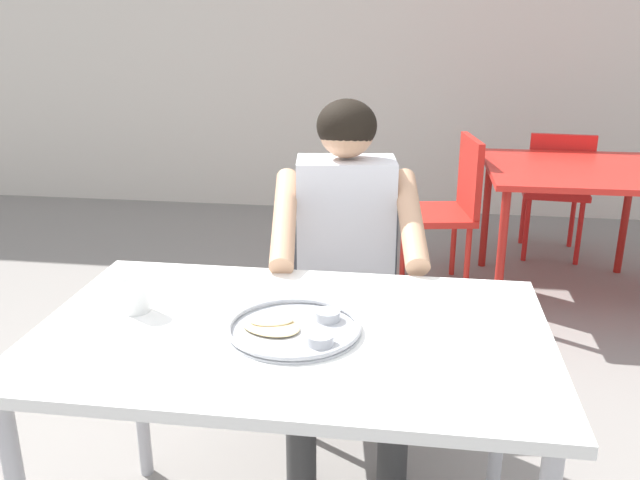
{
  "coord_description": "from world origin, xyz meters",
  "views": [
    {
      "loc": [
        0.32,
        -1.49,
        1.5
      ],
      "look_at": [
        0.08,
        0.24,
        0.9
      ],
      "focal_mm": 37.56,
      "sensor_mm": 36.0,
      "label": 1
    }
  ],
  "objects_px": {
    "chair_red_left": "(451,202)",
    "chair_red_far": "(556,185)",
    "thali_tray": "(294,328)",
    "chair_foreground": "(345,285)",
    "table_background_red": "(575,182)",
    "table_foreground": "(292,355)",
    "drinking_cup": "(135,291)",
    "diner_foreground": "(346,248)"
  },
  "relations": [
    {
      "from": "chair_foreground",
      "to": "table_background_red",
      "type": "distance_m",
      "value": 1.66
    },
    {
      "from": "table_background_red",
      "to": "chair_red_left",
      "type": "xyz_separation_m",
      "value": [
        -0.64,
        0.04,
        -0.15
      ]
    },
    {
      "from": "thali_tray",
      "to": "chair_red_far",
      "type": "bearing_deg",
      "value": 67.26
    },
    {
      "from": "table_background_red",
      "to": "chair_red_left",
      "type": "relative_size",
      "value": 1.08
    },
    {
      "from": "chair_red_left",
      "to": "chair_red_far",
      "type": "distance_m",
      "value": 0.89
    },
    {
      "from": "table_foreground",
      "to": "table_background_red",
      "type": "height_order",
      "value": "table_foreground"
    },
    {
      "from": "chair_red_far",
      "to": "thali_tray",
      "type": "bearing_deg",
      "value": -112.74
    },
    {
      "from": "thali_tray",
      "to": "drinking_cup",
      "type": "distance_m",
      "value": 0.44
    },
    {
      "from": "diner_foreground",
      "to": "chair_red_far",
      "type": "distance_m",
      "value": 2.36
    },
    {
      "from": "chair_foreground",
      "to": "thali_tray",
      "type": "bearing_deg",
      "value": -92.02
    },
    {
      "from": "table_background_red",
      "to": "chair_red_far",
      "type": "xyz_separation_m",
      "value": [
        0.03,
        0.62,
        -0.17
      ]
    },
    {
      "from": "table_foreground",
      "to": "diner_foreground",
      "type": "distance_m",
      "value": 0.68
    },
    {
      "from": "thali_tray",
      "to": "chair_red_far",
      "type": "distance_m",
      "value": 3.02
    },
    {
      "from": "thali_tray",
      "to": "chair_red_far",
      "type": "relative_size",
      "value": 0.41
    },
    {
      "from": "diner_foreground",
      "to": "table_background_red",
      "type": "height_order",
      "value": "diner_foreground"
    },
    {
      "from": "thali_tray",
      "to": "chair_foreground",
      "type": "height_order",
      "value": "chair_foreground"
    },
    {
      "from": "drinking_cup",
      "to": "table_background_red",
      "type": "distance_m",
      "value": 2.61
    },
    {
      "from": "chair_red_left",
      "to": "drinking_cup",
      "type": "bearing_deg",
      "value": -113.34
    },
    {
      "from": "chair_red_far",
      "to": "table_background_red",
      "type": "bearing_deg",
      "value": -93.05
    },
    {
      "from": "table_foreground",
      "to": "chair_red_left",
      "type": "distance_m",
      "value": 2.24
    },
    {
      "from": "chair_red_left",
      "to": "thali_tray",
      "type": "bearing_deg",
      "value": -102.52
    },
    {
      "from": "thali_tray",
      "to": "drinking_cup",
      "type": "height_order",
      "value": "drinking_cup"
    },
    {
      "from": "chair_red_left",
      "to": "chair_red_far",
      "type": "xyz_separation_m",
      "value": [
        0.67,
        0.58,
        -0.02
      ]
    },
    {
      "from": "chair_foreground",
      "to": "chair_red_left",
      "type": "xyz_separation_m",
      "value": [
        0.46,
        1.28,
        -0.0
      ]
    },
    {
      "from": "table_foreground",
      "to": "table_background_red",
      "type": "distance_m",
      "value": 2.42
    },
    {
      "from": "drinking_cup",
      "to": "table_background_red",
      "type": "relative_size",
      "value": 0.11
    },
    {
      "from": "chair_red_left",
      "to": "table_foreground",
      "type": "bearing_deg",
      "value": -102.88
    },
    {
      "from": "table_background_red",
      "to": "diner_foreground",
      "type": "bearing_deg",
      "value": -126.42
    },
    {
      "from": "diner_foreground",
      "to": "thali_tray",
      "type": "bearing_deg",
      "value": -94.56
    },
    {
      "from": "chair_foreground",
      "to": "table_background_red",
      "type": "bearing_deg",
      "value": 48.43
    },
    {
      "from": "table_foreground",
      "to": "drinking_cup",
      "type": "relative_size",
      "value": 11.98
    },
    {
      "from": "table_background_red",
      "to": "chair_foreground",
      "type": "bearing_deg",
      "value": -131.57
    },
    {
      "from": "chair_foreground",
      "to": "chair_red_far",
      "type": "bearing_deg",
      "value": 58.67
    },
    {
      "from": "drinking_cup",
      "to": "chair_red_left",
      "type": "height_order",
      "value": "same"
    },
    {
      "from": "chair_red_far",
      "to": "table_foreground",
      "type": "bearing_deg",
      "value": -113.06
    },
    {
      "from": "table_foreground",
      "to": "thali_tray",
      "type": "bearing_deg",
      "value": -61.42
    },
    {
      "from": "thali_tray",
      "to": "table_background_red",
      "type": "xyz_separation_m",
      "value": [
        1.13,
        2.15,
        -0.12
      ]
    },
    {
      "from": "table_foreground",
      "to": "drinking_cup",
      "type": "bearing_deg",
      "value": 174.33
    },
    {
      "from": "table_background_red",
      "to": "chair_red_far",
      "type": "relative_size",
      "value": 1.14
    },
    {
      "from": "diner_foreground",
      "to": "chair_red_far",
      "type": "bearing_deg",
      "value": 61.93
    },
    {
      "from": "table_foreground",
      "to": "chair_red_left",
      "type": "xyz_separation_m",
      "value": [
        0.5,
        2.18,
        -0.18
      ]
    },
    {
      "from": "table_background_red",
      "to": "chair_red_far",
      "type": "bearing_deg",
      "value": 86.95
    }
  ]
}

